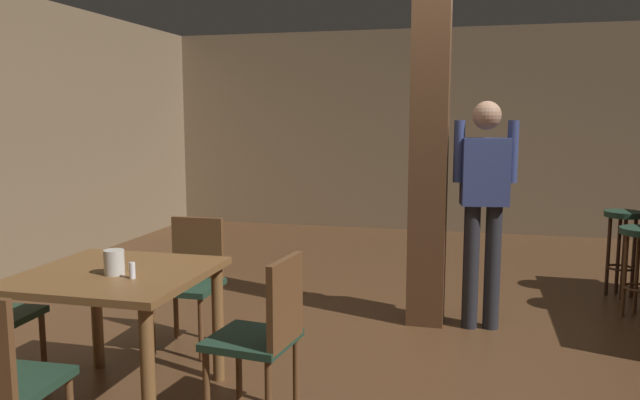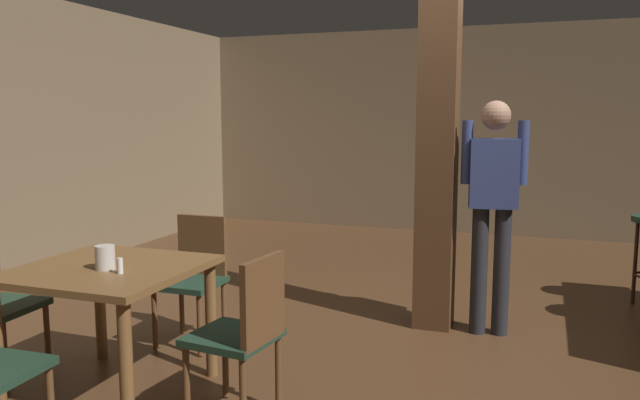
# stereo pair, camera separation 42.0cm
# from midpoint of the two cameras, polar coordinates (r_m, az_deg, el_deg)

# --- Properties ---
(ground_plane) EXTENTS (10.80, 10.80, 0.00)m
(ground_plane) POSITION_cam_midpoint_polar(r_m,az_deg,el_deg) (4.63, 5.77, -12.72)
(ground_plane) COLOR #4C301C
(wall_back) EXTENTS (8.00, 0.10, 2.80)m
(wall_back) POSITION_cam_midpoint_polar(r_m,az_deg,el_deg) (8.82, 10.19, 6.21)
(wall_back) COLOR #756047
(wall_back) RESTS_ON ground_plane
(pillar) EXTENTS (0.28, 0.28, 2.80)m
(pillar) POSITION_cam_midpoint_polar(r_m,az_deg,el_deg) (4.78, 7.50, 5.11)
(pillar) COLOR #4C301C
(pillar) RESTS_ON ground_plane
(dining_table) EXTENTS (0.97, 0.97, 0.76)m
(dining_table) POSITION_cam_midpoint_polar(r_m,az_deg,el_deg) (3.73, -21.25, -7.96)
(dining_table) COLOR brown
(dining_table) RESTS_ON ground_plane
(chair_north) EXTENTS (0.43, 0.43, 0.89)m
(chair_north) POSITION_cam_midpoint_polar(r_m,az_deg,el_deg) (4.50, -14.34, -6.75)
(chair_north) COLOR #1E3828
(chair_north) RESTS_ON ground_plane
(chair_east) EXTENTS (0.47, 0.47, 0.89)m
(chair_east) POSITION_cam_midpoint_polar(r_m,az_deg,el_deg) (3.32, -8.74, -11.81)
(chair_east) COLOR #1E3828
(chair_east) RESTS_ON ground_plane
(napkin_cup) EXTENTS (0.11, 0.11, 0.13)m
(napkin_cup) POSITION_cam_midpoint_polar(r_m,az_deg,el_deg) (3.61, -21.53, -5.35)
(napkin_cup) COLOR beige
(napkin_cup) RESTS_ON dining_table
(salt_shaker) EXTENTS (0.03, 0.03, 0.09)m
(salt_shaker) POSITION_cam_midpoint_polar(r_m,az_deg,el_deg) (3.50, -20.15, -6.11)
(salt_shaker) COLOR silver
(salt_shaker) RESTS_ON dining_table
(standing_person) EXTENTS (0.47, 0.25, 1.72)m
(standing_person) POSITION_cam_midpoint_polar(r_m,az_deg,el_deg) (4.75, 12.35, 0.15)
(standing_person) COLOR navy
(standing_person) RESTS_ON ground_plane
(bar_stool_mid) EXTENTS (0.32, 0.32, 0.77)m
(bar_stool_mid) POSITION_cam_midpoint_polar(r_m,az_deg,el_deg) (6.07, 24.17, -2.87)
(bar_stool_mid) COLOR #1E3828
(bar_stool_mid) RESTS_ON ground_plane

